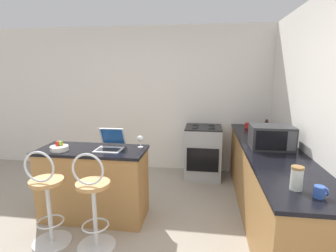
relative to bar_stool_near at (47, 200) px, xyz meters
name	(u,v)px	position (x,y,z in m)	size (l,w,h in m)	color
wall_back	(151,100)	(0.60, 2.44, 0.80)	(12.00, 0.06, 2.60)	silver
breakfast_bar	(94,183)	(0.25, 0.58, -0.05)	(1.30, 0.56, 0.89)	#9E703D
counter_right	(269,183)	(2.40, 0.90, -0.05)	(0.68, 3.05, 0.89)	#9E703D
bar_stool_near	(47,200)	(0.00, 0.00, 0.00)	(0.40, 0.40, 1.05)	silver
bar_stool_far	(93,203)	(0.50, 0.00, 0.00)	(0.40, 0.40, 1.05)	silver
laptop	(110,144)	(0.47, 0.62, 0.45)	(0.31, 0.33, 0.24)	#B7BABF
microwave	(271,137)	(2.39, 0.92, 0.53)	(0.49, 0.38, 0.28)	#2D2D30
stove_range	(203,152)	(1.57, 2.09, -0.05)	(0.61, 0.61, 0.90)	#9EA3A8
pepper_mill	(266,128)	(2.48, 1.61, 0.50)	(0.05, 0.05, 0.24)	#331E14
mug_blue	(320,192)	(2.43, -0.38, 0.43)	(0.10, 0.08, 0.09)	#2D51AD
mug_red	(248,125)	(2.29, 2.09, 0.43)	(0.10, 0.08, 0.09)	red
storage_jar	(297,178)	(2.31, -0.26, 0.49)	(0.10, 0.10, 0.19)	silver
mug_white	(277,132)	(2.63, 1.60, 0.44)	(0.09, 0.08, 0.10)	white
wine_glass_tall	(140,139)	(0.81, 0.73, 0.49)	(0.07, 0.07, 0.15)	silver
fruit_bowl	(59,147)	(-0.10, 0.47, 0.43)	(0.21, 0.21, 0.11)	silver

